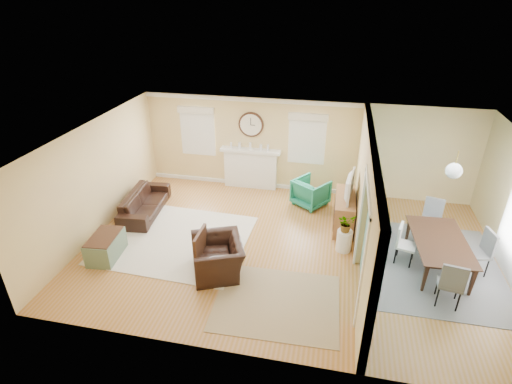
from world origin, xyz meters
TOP-DOWN VIEW (x-y plane):
  - floor at (0.00, 0.00)m, footprint 9.00×9.00m
  - wall_back at (0.00, 3.00)m, footprint 9.00×0.02m
  - wall_front at (0.00, -3.00)m, footprint 9.00×0.02m
  - wall_left at (-4.50, 0.00)m, footprint 0.02×6.00m
  - ceiling at (0.00, 0.00)m, footprint 9.00×6.00m
  - partition at (1.51, 0.28)m, footprint 0.17×6.00m
  - fireplace at (-1.50, 2.88)m, footprint 1.70×0.30m
  - wall_clock at (-1.50, 2.97)m, footprint 0.70×0.07m
  - window_left at (-3.05, 2.95)m, footprint 1.05×0.13m
  - window_right at (0.05, 2.95)m, footprint 1.05×0.13m
  - pendant at (3.00, 0.00)m, footprint 0.30×0.30m
  - rug_cream at (-2.59, -0.17)m, footprint 3.33×2.92m
  - rug_jute at (0.02, -1.72)m, footprint 2.34×1.94m
  - rug_grey at (3.12, 0.03)m, footprint 2.56×3.20m
  - sofa at (-3.83, 0.84)m, footprint 0.96×2.04m
  - eames_chair at (-1.30, -1.07)m, footprint 1.34×1.41m
  - green_chair at (0.30, 2.15)m, footprint 1.11×1.11m
  - trunk at (-3.81, -1.08)m, footprint 0.64×0.96m
  - credenza at (1.17, 1.25)m, footprint 0.47×1.37m
  - tv at (1.16, 1.25)m, footprint 0.25×1.02m
  - garden_stool at (1.20, 0.22)m, footprint 0.34×0.34m
  - potted_plant at (1.20, 0.22)m, footprint 0.49×0.48m
  - dining_table at (3.12, 0.03)m, footprint 1.15×1.92m
  - dining_chair_n at (3.12, 1.15)m, footprint 0.52×0.52m
  - dining_chair_s at (3.08, -1.09)m, footprint 0.49×0.49m
  - dining_chair_w at (2.46, 0.04)m, footprint 0.48×0.48m
  - dining_chair_e at (3.79, -0.02)m, footprint 0.52×0.52m

SIDE VIEW (x-z plane):
  - floor at x=0.00m, z-range 0.00..0.00m
  - rug_jute at x=0.02m, z-range 0.00..0.01m
  - rug_grey at x=3.12m, z-range 0.00..0.01m
  - rug_cream at x=-2.59m, z-range 0.00..0.02m
  - garden_stool at x=1.20m, z-range 0.00..0.50m
  - trunk at x=-3.81m, z-range 0.00..0.53m
  - sofa at x=-3.83m, z-range 0.00..0.58m
  - dining_table at x=3.12m, z-range 0.00..0.66m
  - eames_chair at x=-1.30m, z-range 0.00..0.73m
  - green_chair at x=0.30m, z-range 0.00..0.73m
  - credenza at x=1.17m, z-range 0.00..0.80m
  - dining_chair_w at x=2.46m, z-range 0.08..0.95m
  - dining_chair_n at x=3.12m, z-range 0.08..1.03m
  - dining_chair_s at x=3.08m, z-range 0.09..1.05m
  - dining_chair_e at x=3.79m, z-range 0.09..1.07m
  - fireplace at x=-1.50m, z-range 0.01..1.18m
  - potted_plant at x=1.20m, z-range 0.50..0.91m
  - tv at x=1.16m, z-range 0.80..1.38m
  - wall_back at x=0.00m, z-range 0.00..2.60m
  - wall_front at x=0.00m, z-range 0.00..2.60m
  - wall_left at x=-4.50m, z-range 0.00..2.60m
  - partition at x=1.51m, z-range 0.06..2.66m
  - window_left at x=-3.05m, z-range 0.95..2.37m
  - window_right at x=0.05m, z-range 0.95..2.37m
  - wall_clock at x=-1.50m, z-range 1.50..2.20m
  - pendant at x=3.00m, z-range 1.93..2.48m
  - ceiling at x=0.00m, z-range 2.59..2.61m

